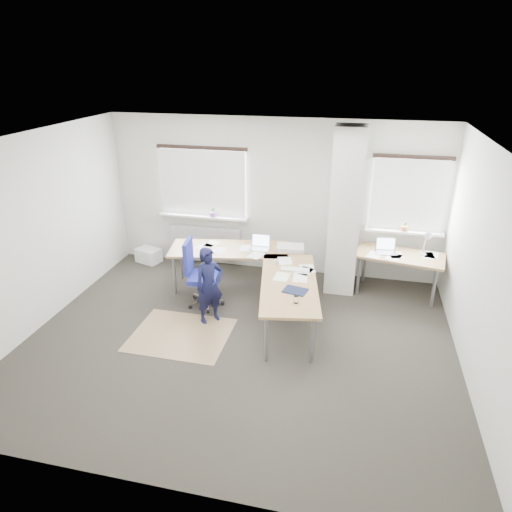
% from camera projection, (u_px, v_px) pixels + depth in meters
% --- Properties ---
extents(ground, '(6.00, 6.00, 0.00)m').
position_uv_depth(ground, '(239.00, 341.00, 6.52)').
color(ground, '#2B2723').
rests_on(ground, ground).
extents(room_shell, '(6.04, 5.04, 2.82)m').
position_uv_depth(room_shell, '(258.00, 216.00, 6.18)').
color(room_shell, beige).
rests_on(room_shell, ground).
extents(floor_mat, '(1.40, 1.19, 0.01)m').
position_uv_depth(floor_mat, '(181.00, 335.00, 6.66)').
color(floor_mat, '#8D704D').
rests_on(floor_mat, ground).
extents(white_crate, '(0.53, 0.45, 0.27)m').
position_uv_depth(white_crate, '(149.00, 255.00, 8.97)').
color(white_crate, white).
rests_on(white_crate, ground).
extents(desk_main, '(2.82, 2.63, 0.96)m').
position_uv_depth(desk_main, '(260.00, 266.00, 7.21)').
color(desk_main, '#91643E').
rests_on(desk_main, ground).
extents(desk_side, '(1.50, 0.93, 1.22)m').
position_uv_depth(desk_side, '(400.00, 257.00, 7.54)').
color(desk_side, '#91643E').
rests_on(desk_side, ground).
extents(task_chair, '(0.61, 0.60, 1.12)m').
position_uv_depth(task_chair, '(203.00, 287.00, 7.35)').
color(task_chair, navy).
rests_on(task_chair, ground).
extents(person, '(0.51, 0.51, 1.20)m').
position_uv_depth(person, '(209.00, 286.00, 6.78)').
color(person, black).
rests_on(person, ground).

